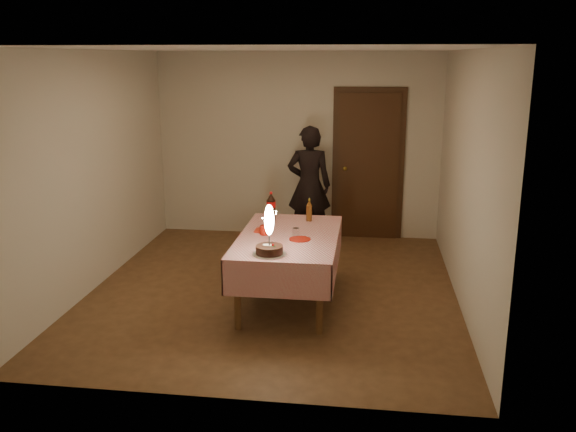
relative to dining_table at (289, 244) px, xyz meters
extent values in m
cube|color=brown|center=(-0.21, 0.29, -0.63)|extent=(4.00, 4.50, 0.01)
cube|color=beige|center=(-0.21, 2.54, 0.67)|extent=(4.00, 0.04, 2.60)
cube|color=beige|center=(-0.21, -1.96, 0.67)|extent=(4.00, 0.04, 2.60)
cube|color=beige|center=(-2.21, 0.29, 0.67)|extent=(0.04, 4.50, 2.60)
cube|color=beige|center=(1.79, 0.29, 0.67)|extent=(0.04, 4.50, 2.60)
cube|color=silver|center=(-0.21, 0.29, 1.97)|extent=(4.00, 4.50, 0.04)
cube|color=#472814|center=(0.79, 2.51, 0.39)|extent=(0.85, 0.05, 2.05)
sphere|color=#B28C33|center=(0.47, 2.46, 0.37)|extent=(0.06, 0.06, 0.06)
cube|color=brown|center=(0.00, 0.00, 0.07)|extent=(0.90, 1.60, 0.04)
cylinder|color=brown|center=(-0.39, -0.74, -0.29)|extent=(0.07, 0.07, 0.68)
cylinder|color=brown|center=(0.39, -0.74, -0.29)|extent=(0.07, 0.07, 0.68)
cylinder|color=brown|center=(-0.39, 0.74, -0.29)|extent=(0.07, 0.07, 0.68)
cylinder|color=brown|center=(0.39, 0.74, -0.29)|extent=(0.07, 0.07, 0.68)
cube|color=white|center=(0.00, 0.00, 0.09)|extent=(1.02, 1.72, 0.01)
cube|color=white|center=(0.00, -0.85, -0.08)|extent=(1.02, 0.01, 0.34)
cube|color=white|center=(0.00, 0.85, -0.08)|extent=(1.02, 0.01, 0.34)
cube|color=white|center=(-0.50, 0.00, -0.08)|extent=(0.01, 1.72, 0.34)
cube|color=white|center=(0.50, 0.00, -0.08)|extent=(0.01, 1.72, 0.34)
cylinder|color=white|center=(-0.10, -0.64, 0.10)|extent=(0.32, 0.32, 0.01)
cylinder|color=black|center=(-0.10, -0.64, 0.14)|extent=(0.25, 0.25, 0.08)
cylinder|color=white|center=(-0.12, -0.62, 0.18)|extent=(0.07, 0.07, 0.00)
sphere|color=red|center=(-0.06, -0.65, 0.19)|extent=(0.02, 0.02, 0.02)
cube|color=#19721E|center=(-0.05, -0.66, 0.18)|extent=(0.02, 0.01, 0.00)
cube|color=#19721E|center=(-0.07, -0.66, 0.18)|extent=(0.01, 0.02, 0.00)
cylinder|color=#262628|center=(-0.10, -0.64, 0.24)|extent=(0.01, 0.01, 0.12)
ellipsoid|color=#FFF2BF|center=(-0.10, -0.64, 0.43)|extent=(0.09, 0.09, 0.29)
sphere|color=white|center=(-0.10, -0.64, 0.32)|extent=(0.04, 0.04, 0.04)
cylinder|color=#B2180C|center=(0.13, -0.13, 0.10)|extent=(0.22, 0.22, 0.01)
cylinder|color=#B4190C|center=(-0.26, -0.02, 0.15)|extent=(0.08, 0.08, 0.10)
cylinder|color=white|center=(0.08, -0.03, 0.14)|extent=(0.07, 0.07, 0.09)
cube|color=#AD2613|center=(-0.30, 0.11, 0.11)|extent=(0.15, 0.15, 0.02)
cylinder|color=black|center=(-0.28, 0.62, 0.21)|extent=(0.10, 0.10, 0.22)
cylinder|color=red|center=(-0.28, 0.62, 0.27)|extent=(0.10, 0.10, 0.07)
cone|color=black|center=(-0.28, 0.62, 0.36)|extent=(0.10, 0.10, 0.08)
cylinder|color=red|center=(-0.28, 0.62, 0.40)|extent=(0.03, 0.03, 0.02)
cylinder|color=#5F3210|center=(0.15, 0.60, 0.19)|extent=(0.06, 0.06, 0.18)
cone|color=#5F3210|center=(0.15, 0.60, 0.31)|extent=(0.06, 0.06, 0.06)
cylinder|color=olive|center=(0.15, 0.60, 0.34)|extent=(0.02, 0.02, 0.02)
imported|color=black|center=(0.00, 2.12, 0.19)|extent=(0.62, 0.43, 1.63)
cube|color=black|center=(-0.01, 2.25, 0.77)|extent=(0.14, 0.10, 0.10)
cylinder|color=black|center=(-0.01, 2.33, 0.77)|extent=(0.08, 0.08, 0.08)
camera|label=1|loc=(0.80, -6.00, 1.90)|focal=38.00mm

